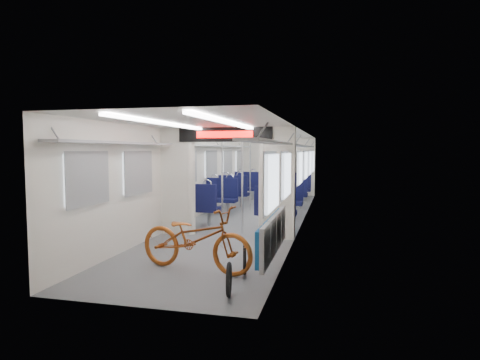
% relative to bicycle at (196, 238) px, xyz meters
% --- Properties ---
extents(carriage, '(12.00, 12.02, 2.31)m').
position_rel_bicycle_xyz_m(carriage, '(-0.21, 4.23, 1.00)').
color(carriage, '#515456').
rests_on(carriage, ground).
extents(bicycle, '(1.98, 1.02, 0.99)m').
position_rel_bicycle_xyz_m(bicycle, '(0.00, 0.00, 0.00)').
color(bicycle, '#9A4616').
rests_on(bicycle, ground).
extents(flip_bench, '(0.12, 2.15, 0.57)m').
position_rel_bicycle_xyz_m(flip_bench, '(1.15, 0.19, 0.08)').
color(flip_bench, gray).
rests_on(flip_bench, carriage).
extents(bike_hoop_a, '(0.13, 0.44, 0.44)m').
position_rel_bicycle_xyz_m(bike_hoop_a, '(0.77, -0.93, -0.30)').
color(bike_hoop_a, black).
rests_on(bike_hoop_a, ground).
extents(bike_hoop_b, '(0.15, 0.45, 0.45)m').
position_rel_bicycle_xyz_m(bike_hoop_b, '(0.76, -0.00, -0.30)').
color(bike_hoop_b, black).
rests_on(bike_hoop_b, ground).
extents(bike_hoop_c, '(0.20, 0.49, 0.49)m').
position_rel_bicycle_xyz_m(bike_hoop_c, '(0.86, 0.71, -0.27)').
color(bike_hoop_c, black).
rests_on(bike_hoop_c, ground).
extents(seat_bay_near_left, '(0.94, 2.21, 1.14)m').
position_rel_bicycle_xyz_m(seat_bay_near_left, '(-1.14, 4.38, 0.06)').
color(seat_bay_near_left, '#0C0D34').
rests_on(seat_bay_near_left, ground).
extents(seat_bay_near_right, '(0.94, 2.19, 1.14)m').
position_rel_bicycle_xyz_m(seat_bay_near_right, '(0.73, 4.26, 0.06)').
color(seat_bay_near_right, '#0C0D34').
rests_on(seat_bay_near_right, ground).
extents(seat_bay_far_left, '(0.94, 2.21, 1.14)m').
position_rel_bicycle_xyz_m(seat_bay_far_left, '(-1.14, 7.75, 0.06)').
color(seat_bay_far_left, '#0C0D34').
rests_on(seat_bay_far_left, ground).
extents(seat_bay_far_right, '(0.92, 2.11, 1.11)m').
position_rel_bicycle_xyz_m(seat_bay_far_right, '(0.73, 7.98, 0.05)').
color(seat_bay_far_right, '#0C0D34').
rests_on(seat_bay_far_right, ground).
extents(stanchion_near_left, '(0.04, 0.04, 2.30)m').
position_rel_bicycle_xyz_m(stanchion_near_left, '(-0.53, 3.33, 0.65)').
color(stanchion_near_left, silver).
rests_on(stanchion_near_left, ground).
extents(stanchion_near_right, '(0.05, 0.05, 2.30)m').
position_rel_bicycle_xyz_m(stanchion_near_right, '(0.07, 2.82, 0.65)').
color(stanchion_near_right, silver).
rests_on(stanchion_near_right, ground).
extents(stanchion_far_left, '(0.04, 0.04, 2.30)m').
position_rel_bicycle_xyz_m(stanchion_far_left, '(-0.48, 6.21, 0.65)').
color(stanchion_far_left, silver).
rests_on(stanchion_far_left, ground).
extents(stanchion_far_right, '(0.04, 0.04, 2.30)m').
position_rel_bicycle_xyz_m(stanchion_far_right, '(0.13, 6.55, 0.65)').
color(stanchion_far_right, silver).
rests_on(stanchion_far_right, ground).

